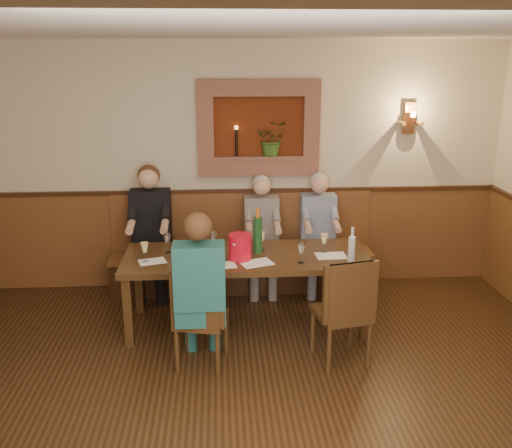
{
  "coord_description": "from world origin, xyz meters",
  "views": [
    {
      "loc": [
        -0.26,
        -3.42,
        2.65
      ],
      "look_at": [
        0.1,
        1.9,
        1.05
      ],
      "focal_mm": 40.0,
      "sensor_mm": 36.0,
      "label": 1
    }
  ],
  "objects_px": {
    "person_chair_front": "(201,304)",
    "wine_bottle_green_b": "(198,235)",
    "person_bench_mid": "(262,245)",
    "dining_table": "(246,262)",
    "bench": "(242,262)",
    "spittoon_bucket": "(240,247)",
    "wine_bottle_green_a": "(258,234)",
    "person_bench_left": "(151,243)",
    "water_bottle": "(352,249)",
    "chair_near_left": "(201,336)",
    "chair_near_right": "(342,331)",
    "person_bench_right": "(318,244)"
  },
  "relations": [
    {
      "from": "dining_table",
      "to": "bench",
      "type": "bearing_deg",
      "value": 90.0
    },
    {
      "from": "chair_near_left",
      "to": "person_bench_right",
      "type": "height_order",
      "value": "person_bench_right"
    },
    {
      "from": "dining_table",
      "to": "spittoon_bucket",
      "type": "distance_m",
      "value": 0.24
    },
    {
      "from": "dining_table",
      "to": "person_bench_right",
      "type": "bearing_deg",
      "value": 44.05
    },
    {
      "from": "person_bench_left",
      "to": "wine_bottle_green_b",
      "type": "height_order",
      "value": "person_bench_left"
    },
    {
      "from": "person_chair_front",
      "to": "wine_bottle_green_b",
      "type": "height_order",
      "value": "person_chair_front"
    },
    {
      "from": "chair_near_left",
      "to": "chair_near_right",
      "type": "height_order",
      "value": "chair_near_right"
    },
    {
      "from": "bench",
      "to": "person_bench_right",
      "type": "xyz_separation_m",
      "value": [
        0.87,
        -0.1,
        0.24
      ]
    },
    {
      "from": "chair_near_right",
      "to": "water_bottle",
      "type": "distance_m",
      "value": 0.78
    },
    {
      "from": "person_bench_mid",
      "to": "spittoon_bucket",
      "type": "height_order",
      "value": "person_bench_mid"
    },
    {
      "from": "dining_table",
      "to": "chair_near_right",
      "type": "bearing_deg",
      "value": -43.44
    },
    {
      "from": "spittoon_bucket",
      "to": "chair_near_right",
      "type": "bearing_deg",
      "value": -36.42
    },
    {
      "from": "bench",
      "to": "person_bench_mid",
      "type": "bearing_deg",
      "value": -25.23
    },
    {
      "from": "wine_bottle_green_a",
      "to": "person_bench_left",
      "type": "bearing_deg",
      "value": 145.66
    },
    {
      "from": "wine_bottle_green_a",
      "to": "wine_bottle_green_b",
      "type": "distance_m",
      "value": 0.59
    },
    {
      "from": "dining_table",
      "to": "spittoon_bucket",
      "type": "xyz_separation_m",
      "value": [
        -0.06,
        -0.12,
        0.2
      ]
    },
    {
      "from": "dining_table",
      "to": "person_bench_mid",
      "type": "xyz_separation_m",
      "value": [
        0.22,
        0.84,
        -0.12
      ]
    },
    {
      "from": "chair_near_left",
      "to": "wine_bottle_green_b",
      "type": "height_order",
      "value": "wine_bottle_green_b"
    },
    {
      "from": "bench",
      "to": "person_chair_front",
      "type": "relative_size",
      "value": 2.09
    },
    {
      "from": "chair_near_left",
      "to": "person_bench_mid",
      "type": "relative_size",
      "value": 0.7
    },
    {
      "from": "dining_table",
      "to": "person_bench_left",
      "type": "bearing_deg",
      "value": 140.77
    },
    {
      "from": "spittoon_bucket",
      "to": "wine_bottle_green_b",
      "type": "height_order",
      "value": "wine_bottle_green_b"
    },
    {
      "from": "person_bench_right",
      "to": "wine_bottle_green_a",
      "type": "xyz_separation_m",
      "value": [
        -0.75,
        -0.78,
        0.38
      ]
    },
    {
      "from": "person_chair_front",
      "to": "wine_bottle_green_a",
      "type": "distance_m",
      "value": 1.06
    },
    {
      "from": "person_bench_right",
      "to": "spittoon_bucket",
      "type": "xyz_separation_m",
      "value": [
        -0.93,
        -0.96,
        0.31
      ]
    },
    {
      "from": "dining_table",
      "to": "person_chair_front",
      "type": "xyz_separation_m",
      "value": [
        -0.43,
        -0.78,
        -0.08
      ]
    },
    {
      "from": "person_bench_mid",
      "to": "water_bottle",
      "type": "bearing_deg",
      "value": -56.6
    },
    {
      "from": "chair_near_left",
      "to": "water_bottle",
      "type": "xyz_separation_m",
      "value": [
        1.41,
        0.45,
        0.62
      ]
    },
    {
      "from": "person_bench_mid",
      "to": "wine_bottle_green_b",
      "type": "bearing_deg",
      "value": -133.17
    },
    {
      "from": "water_bottle",
      "to": "spittoon_bucket",
      "type": "bearing_deg",
      "value": 169.95
    },
    {
      "from": "wine_bottle_green_b",
      "to": "water_bottle",
      "type": "height_order",
      "value": "wine_bottle_green_b"
    },
    {
      "from": "chair_near_left",
      "to": "person_chair_front",
      "type": "height_order",
      "value": "person_chair_front"
    },
    {
      "from": "person_bench_mid",
      "to": "person_chair_front",
      "type": "relative_size",
      "value": 0.94
    },
    {
      "from": "wine_bottle_green_a",
      "to": "water_bottle",
      "type": "xyz_separation_m",
      "value": [
        0.86,
        -0.36,
        -0.05
      ]
    },
    {
      "from": "spittoon_bucket",
      "to": "wine_bottle_green_b",
      "type": "bearing_deg",
      "value": 151.45
    },
    {
      "from": "person_bench_mid",
      "to": "person_bench_right",
      "type": "xyz_separation_m",
      "value": [
        0.65,
        -0.0,
        0.01
      ]
    },
    {
      "from": "bench",
      "to": "spittoon_bucket",
      "type": "bearing_deg",
      "value": -93.48
    },
    {
      "from": "person_chair_front",
      "to": "wine_bottle_green_b",
      "type": "xyz_separation_m",
      "value": [
        -0.04,
        0.88,
        0.33
      ]
    },
    {
      "from": "spittoon_bucket",
      "to": "water_bottle",
      "type": "height_order",
      "value": "water_bottle"
    },
    {
      "from": "person_chair_front",
      "to": "wine_bottle_green_a",
      "type": "relative_size",
      "value": 3.16
    },
    {
      "from": "person_bench_left",
      "to": "wine_bottle_green_b",
      "type": "xyz_separation_m",
      "value": [
        0.55,
        -0.73,
        0.31
      ]
    },
    {
      "from": "wine_bottle_green_a",
      "to": "wine_bottle_green_b",
      "type": "bearing_deg",
      "value": 175.6
    },
    {
      "from": "dining_table",
      "to": "wine_bottle_green_a",
      "type": "distance_m",
      "value": 0.3
    },
    {
      "from": "person_bench_left",
      "to": "chair_near_right",
      "type": "bearing_deg",
      "value": -41.15
    },
    {
      "from": "wine_bottle_green_b",
      "to": "person_chair_front",
      "type": "bearing_deg",
      "value": -87.22
    },
    {
      "from": "spittoon_bucket",
      "to": "dining_table",
      "type": "bearing_deg",
      "value": 61.82
    },
    {
      "from": "wine_bottle_green_a",
      "to": "person_bench_mid",
      "type": "bearing_deg",
      "value": 82.63
    },
    {
      "from": "dining_table",
      "to": "person_bench_mid",
      "type": "bearing_deg",
      "value": 75.36
    },
    {
      "from": "person_bench_left",
      "to": "wine_bottle_green_a",
      "type": "bearing_deg",
      "value": -34.34
    },
    {
      "from": "chair_near_left",
      "to": "water_bottle",
      "type": "relative_size",
      "value": 2.65
    }
  ]
}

